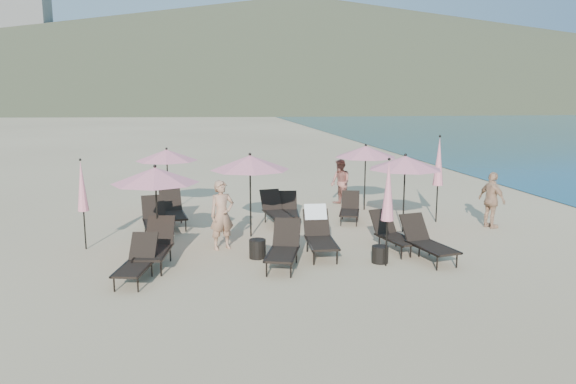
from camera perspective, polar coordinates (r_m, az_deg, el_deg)
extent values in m
plane|color=#D6BA8C|center=(13.63, 4.48, -7.11)|extent=(800.00, 800.00, 0.00)
cone|color=brown|center=(319.78, 1.30, 14.53)|extent=(690.00, 690.00, 55.00)
cone|color=brown|center=(393.54, 19.65, 11.48)|extent=(280.00, 280.00, 32.00)
cube|color=beige|center=(266.80, -25.39, 13.65)|extent=(22.00, 18.00, 48.00)
cube|color=beige|center=(325.59, -17.97, 12.47)|extent=(18.00, 16.00, 38.00)
cube|color=black|center=(12.45, -15.47, -7.56)|extent=(0.83, 1.24, 0.05)
cube|color=black|center=(13.07, -14.47, -5.38)|extent=(0.67, 0.55, 0.59)
cylinder|color=black|center=(12.16, -17.25, -8.93)|extent=(0.03, 0.03, 0.32)
cylinder|color=black|center=(13.03, -15.77, -7.56)|extent=(0.03, 0.03, 0.32)
cylinder|color=black|center=(12.00, -15.01, -9.08)|extent=(0.03, 0.03, 0.32)
cylinder|color=black|center=(12.88, -13.67, -7.66)|extent=(0.03, 0.03, 0.32)
cube|color=black|center=(12.58, -16.64, -7.39)|extent=(0.33, 1.26, 0.04)
cube|color=black|center=(12.40, -14.14, -7.52)|extent=(0.33, 1.26, 0.04)
cube|color=black|center=(13.36, -13.53, -6.05)|extent=(0.86, 1.38, 0.05)
cube|color=black|center=(14.09, -12.84, -3.83)|extent=(0.73, 0.59, 0.66)
cylinder|color=black|center=(12.98, -15.22, -7.50)|extent=(0.04, 0.04, 0.37)
cylinder|color=black|center=(14.00, -14.12, -6.13)|extent=(0.04, 0.04, 0.37)
cylinder|color=black|center=(12.85, -12.78, -7.57)|extent=(0.04, 0.04, 0.37)
cylinder|color=black|center=(13.89, -11.87, -6.18)|extent=(0.04, 0.04, 0.37)
cube|color=black|center=(13.48, -14.83, -5.91)|extent=(0.27, 1.44, 0.04)
cube|color=black|center=(13.34, -12.13, -5.96)|extent=(0.27, 1.44, 0.04)
cube|color=black|center=(12.91, -0.62, -6.39)|extent=(0.99, 1.38, 0.05)
cube|color=black|center=(13.62, -0.12, -4.15)|extent=(0.76, 0.65, 0.64)
cylinder|color=black|center=(12.51, -2.20, -7.84)|extent=(0.04, 0.04, 0.35)
cylinder|color=black|center=(13.52, -1.43, -6.44)|extent=(0.04, 0.04, 0.35)
cylinder|color=black|center=(12.44, 0.28, -7.94)|extent=(0.04, 0.04, 0.35)
cylinder|color=black|center=(13.45, 0.86, -6.52)|extent=(0.04, 0.04, 0.35)
cube|color=black|center=(13.00, -1.96, -6.22)|extent=(0.47, 1.35, 0.04)
cube|color=black|center=(12.91, 0.79, -6.33)|extent=(0.47, 1.35, 0.04)
cube|color=black|center=(13.82, 3.45, -5.23)|extent=(0.75, 1.32, 0.05)
cube|color=black|center=(14.56, 2.89, -3.14)|extent=(0.69, 0.53, 0.66)
cylinder|color=black|center=(13.32, 2.64, -6.68)|extent=(0.04, 0.04, 0.36)
cylinder|color=black|center=(14.36, 1.97, -5.41)|extent=(0.04, 0.04, 0.36)
cylinder|color=black|center=(13.42, 5.00, -6.59)|extent=(0.04, 0.04, 0.36)
cylinder|color=black|center=(14.45, 4.15, -5.33)|extent=(0.04, 0.04, 0.36)
cube|color=black|center=(13.82, 2.10, -5.18)|extent=(0.14, 1.44, 0.04)
cube|color=black|center=(13.92, 4.71, -5.09)|extent=(0.14, 1.44, 0.04)
cube|color=silver|center=(14.65, 2.81, -2.04)|extent=(0.59, 0.34, 0.40)
cube|color=black|center=(14.51, 11.24, -4.76)|extent=(0.86, 1.30, 0.05)
cube|color=black|center=(15.09, 9.60, -2.98)|extent=(0.70, 0.57, 0.61)
cylinder|color=black|center=(14.02, 11.46, -6.06)|extent=(0.04, 0.04, 0.34)
cylinder|color=black|center=(14.85, 9.26, -5.07)|extent=(0.04, 0.04, 0.34)
cylinder|color=black|center=(14.31, 13.19, -5.80)|extent=(0.04, 0.04, 0.34)
cylinder|color=black|center=(15.12, 10.93, -4.84)|extent=(0.04, 0.04, 0.34)
cube|color=black|center=(14.39, 10.14, -4.81)|extent=(0.33, 1.32, 0.04)
cube|color=black|center=(14.71, 12.11, -4.55)|extent=(0.33, 1.32, 0.04)
cube|color=black|center=(13.87, 14.60, -5.52)|extent=(0.87, 1.36, 0.05)
cube|color=black|center=(14.47, 12.72, -3.52)|extent=(0.73, 0.59, 0.65)
cylinder|color=black|center=(13.36, 14.90, -6.99)|extent=(0.04, 0.04, 0.36)
cylinder|color=black|center=(14.21, 12.36, -5.83)|extent=(0.04, 0.04, 0.36)
cylinder|color=black|center=(13.68, 16.77, -6.68)|extent=(0.04, 0.04, 0.36)
cylinder|color=black|center=(14.51, 14.18, -5.57)|extent=(0.04, 0.04, 0.36)
cube|color=black|center=(13.73, 13.39, -5.58)|extent=(0.30, 1.40, 0.04)
cube|color=black|center=(14.09, 15.52, -5.27)|extent=(0.30, 1.40, 0.04)
cube|color=black|center=(17.10, -11.53, -2.38)|extent=(0.82, 1.36, 0.05)
cube|color=black|center=(17.88, -11.86, -0.80)|extent=(0.72, 0.57, 0.66)
cylinder|color=black|center=(16.60, -12.26, -3.47)|extent=(0.04, 0.04, 0.36)
cylinder|color=black|center=(17.67, -12.60, -2.65)|extent=(0.04, 0.04, 0.36)
cylinder|color=black|center=(16.66, -10.35, -3.36)|extent=(0.04, 0.04, 0.36)
cylinder|color=black|center=(17.73, -10.81, -2.55)|extent=(0.04, 0.04, 0.36)
cube|color=black|center=(17.12, -12.62, -2.37)|extent=(0.23, 1.44, 0.04)
cube|color=black|center=(17.19, -10.48, -2.24)|extent=(0.23, 1.44, 0.04)
cube|color=black|center=(16.17, -13.22, -3.19)|extent=(0.83, 1.35, 0.05)
cube|color=black|center=(16.94, -13.51, -1.50)|extent=(0.72, 0.57, 0.66)
cylinder|color=black|center=(15.68, -14.03, -4.37)|extent=(0.04, 0.04, 0.36)
cylinder|color=black|center=(16.74, -14.30, -3.45)|extent=(0.04, 0.04, 0.36)
cylinder|color=black|center=(15.73, -12.01, -4.24)|extent=(0.04, 0.04, 0.36)
cylinder|color=black|center=(16.78, -12.42, -3.33)|extent=(0.04, 0.04, 0.36)
cube|color=black|center=(16.20, -14.36, -3.18)|extent=(0.24, 1.43, 0.04)
cube|color=black|center=(16.25, -12.11, -3.04)|extent=(0.24, 1.43, 0.04)
cube|color=black|center=(17.03, -1.00, -2.29)|extent=(0.78, 1.29, 0.05)
cube|color=black|center=(17.73, -1.76, -0.80)|extent=(0.68, 0.54, 0.63)
cylinder|color=black|center=(16.52, -1.37, -3.34)|extent=(0.04, 0.04, 0.34)
cylinder|color=black|center=(17.50, -2.33, -2.57)|extent=(0.04, 0.04, 0.34)
cylinder|color=black|center=(16.67, 0.37, -3.21)|extent=(0.04, 0.04, 0.34)
cylinder|color=black|center=(17.64, -0.68, -2.45)|extent=(0.04, 0.04, 0.34)
cube|color=black|center=(16.99, -2.03, -2.29)|extent=(0.22, 1.36, 0.04)
cube|color=black|center=(17.16, -0.08, -2.16)|extent=(0.22, 1.36, 0.04)
cube|color=black|center=(17.23, 0.08, -2.24)|extent=(0.72, 1.19, 0.05)
cube|color=black|center=(17.91, -0.03, -0.86)|extent=(0.63, 0.50, 0.58)
cylinder|color=black|center=(16.81, -0.68, -3.15)|extent=(0.03, 0.03, 0.32)
cylinder|color=black|center=(17.74, -0.78, -2.43)|extent=(0.03, 0.03, 0.32)
cylinder|color=black|center=(16.83, 0.97, -3.13)|extent=(0.03, 0.03, 0.32)
cylinder|color=black|center=(17.76, 0.79, -2.41)|extent=(0.03, 0.03, 0.32)
cube|color=black|center=(17.27, -0.86, -2.18)|extent=(0.21, 1.25, 0.04)
cube|color=black|center=(17.29, 0.99, -2.16)|extent=(0.21, 1.25, 0.04)
cube|color=black|center=(17.51, 6.25, -2.12)|extent=(0.88, 1.22, 0.05)
cube|color=black|center=(18.18, 6.36, -0.80)|extent=(0.67, 0.57, 0.56)
cylinder|color=black|center=(17.11, 5.39, -2.96)|extent=(0.03, 0.03, 0.31)
cylinder|color=black|center=(18.03, 5.55, -2.28)|extent=(0.03, 0.03, 0.31)
cylinder|color=black|center=(17.10, 6.98, -3.01)|extent=(0.03, 0.03, 0.31)
cylinder|color=black|center=(18.01, 7.06, -2.32)|extent=(0.03, 0.03, 0.31)
cube|color=black|center=(17.57, 5.37, -2.04)|extent=(0.43, 1.18, 0.04)
cube|color=black|center=(17.55, 7.15, -2.09)|extent=(0.43, 1.18, 0.04)
cylinder|color=black|center=(14.19, -13.17, -2.19)|extent=(0.04, 0.04, 2.13)
cone|color=pink|center=(14.01, -13.33, 1.67)|extent=(2.13, 2.13, 0.39)
sphere|color=black|center=(13.98, -13.37, 2.57)|extent=(0.08, 0.08, 0.08)
cylinder|color=black|center=(15.68, -3.84, -0.62)|extent=(0.05, 0.05, 2.21)
cone|color=pink|center=(15.52, -3.88, 3.00)|extent=(2.21, 2.21, 0.40)
sphere|color=black|center=(15.49, -3.89, 3.85)|extent=(0.08, 0.08, 0.08)
cylinder|color=black|center=(16.54, 11.70, -0.37)|extent=(0.04, 0.04, 2.13)
cone|color=pink|center=(16.40, 11.82, 2.94)|extent=(2.13, 2.13, 0.39)
sphere|color=black|center=(16.37, 11.85, 3.71)|extent=(0.08, 0.08, 0.08)
cylinder|color=black|center=(19.14, -12.12, 0.93)|extent=(0.04, 0.04, 2.05)
cone|color=pink|center=(19.02, -12.22, 3.68)|extent=(2.05, 2.05, 0.37)
sphere|color=black|center=(18.99, -12.25, 4.33)|extent=(0.08, 0.08, 0.08)
cylinder|color=black|center=(19.35, 7.82, 1.27)|extent=(0.04, 0.04, 2.12)
cone|color=pink|center=(19.23, 7.89, 4.09)|extent=(2.12, 2.12, 0.38)
sphere|color=black|center=(19.20, 7.91, 4.75)|extent=(0.08, 0.08, 0.08)
cylinder|color=black|center=(13.35, 9.97, -5.15)|extent=(0.04, 0.04, 1.10)
cone|color=pink|center=(13.07, 10.14, 0.13)|extent=(0.30, 0.30, 1.40)
sphere|color=black|center=(12.97, 10.24, 3.31)|extent=(0.07, 0.07, 0.07)
cylinder|color=black|center=(18.09, 14.87, -1.15)|extent=(0.04, 0.04, 1.17)
cone|color=pink|center=(17.88, 15.07, 3.02)|extent=(0.32, 0.32, 1.49)
sphere|color=black|center=(17.81, 15.18, 5.50)|extent=(0.07, 0.07, 0.07)
cylinder|color=black|center=(15.45, -19.94, -3.65)|extent=(0.04, 0.04, 1.02)
cone|color=pink|center=(15.22, -20.20, 0.57)|extent=(0.28, 0.28, 1.29)
sphere|color=black|center=(15.13, -20.36, 3.09)|extent=(0.06, 0.06, 0.06)
cylinder|color=black|center=(13.86, -3.12, -5.78)|extent=(0.41, 0.41, 0.47)
cylinder|color=black|center=(13.66, 9.33, -6.27)|extent=(0.40, 0.40, 0.41)
imported|color=#A5765A|center=(14.57, -6.72, -2.33)|extent=(0.76, 0.62, 1.80)
imported|color=#A36154|center=(20.06, 5.33, 0.96)|extent=(0.82, 0.94, 1.65)
imported|color=tan|center=(17.77, 20.00, -0.78)|extent=(0.67, 1.06, 1.69)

